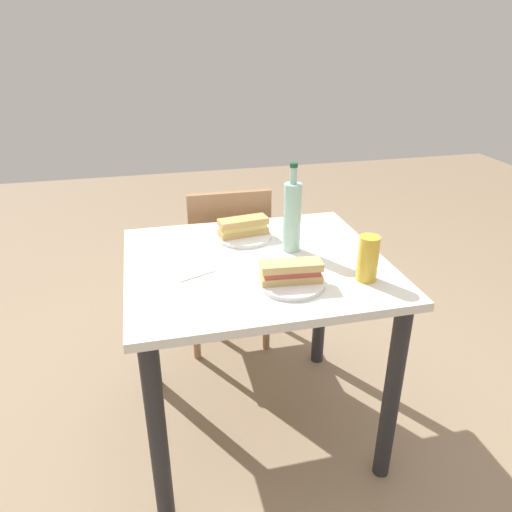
{
  "coord_description": "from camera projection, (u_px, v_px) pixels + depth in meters",
  "views": [
    {
      "loc": [
        -0.37,
        -1.53,
        1.54
      ],
      "look_at": [
        0.0,
        0.0,
        0.79
      ],
      "focal_mm": 34.23,
      "sensor_mm": 36.0,
      "label": 1
    }
  ],
  "objects": [
    {
      "name": "plate_near",
      "position": [
        244.0,
        236.0,
        1.94
      ],
      "size": [
        0.22,
        0.22,
        0.01
      ],
      "primitive_type": "cylinder",
      "color": "white",
      "rests_on": "dining_table"
    },
    {
      "name": "baguette_sandwich_far",
      "position": [
        291.0,
        272.0,
        1.57
      ],
      "size": [
        0.2,
        0.09,
        0.07
      ],
      "color": "tan",
      "rests_on": "plate_far"
    },
    {
      "name": "beer_glass",
      "position": [
        368.0,
        258.0,
        1.59
      ],
      "size": [
        0.07,
        0.07,
        0.15
      ],
      "primitive_type": "cylinder",
      "color": "gold",
      "rests_on": "dining_table"
    },
    {
      "name": "water_bottle",
      "position": [
        292.0,
        216.0,
        1.78
      ],
      "size": [
        0.07,
        0.07,
        0.33
      ],
      "color": "#99C6B7",
      "rests_on": "dining_table"
    },
    {
      "name": "plate_far",
      "position": [
        291.0,
        283.0,
        1.59
      ],
      "size": [
        0.22,
        0.22,
        0.01
      ],
      "primitive_type": "cylinder",
      "color": "white",
      "rests_on": "dining_table"
    },
    {
      "name": "chair_far",
      "position": [
        227.0,
        258.0,
        2.4
      ],
      "size": [
        0.41,
        0.41,
        0.87
      ],
      "color": "#936B47",
      "rests_on": "ground"
    },
    {
      "name": "knife_far",
      "position": [
        285.0,
        274.0,
        1.62
      ],
      "size": [
        0.18,
        0.03,
        0.01
      ],
      "color": "silver",
      "rests_on": "plate_far"
    },
    {
      "name": "knife_near",
      "position": [
        237.0,
        230.0,
        1.97
      ],
      "size": [
        0.17,
        0.07,
        0.01
      ],
      "color": "silver",
      "rests_on": "plate_near"
    },
    {
      "name": "baguette_sandwich_near",
      "position": [
        243.0,
        226.0,
        1.92
      ],
      "size": [
        0.2,
        0.1,
        0.07
      ],
      "color": "tan",
      "rests_on": "plate_near"
    },
    {
      "name": "dining_table",
      "position": [
        256.0,
        294.0,
        1.81
      ],
      "size": [
        0.92,
        0.83,
        0.77
      ],
      "color": "silver",
      "rests_on": "ground"
    },
    {
      "name": "ground_plane",
      "position": [
        256.0,
        423.0,
        2.08
      ],
      "size": [
        8.0,
        8.0,
        0.0
      ],
      "primitive_type": "plane",
      "color": "#8C755B"
    },
    {
      "name": "paper_napkin",
      "position": [
        189.0,
        269.0,
        1.69
      ],
      "size": [
        0.18,
        0.18,
        0.0
      ],
      "primitive_type": "cube",
      "rotation": [
        0.0,
        0.0,
        0.4
      ],
      "color": "white",
      "rests_on": "dining_table"
    }
  ]
}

